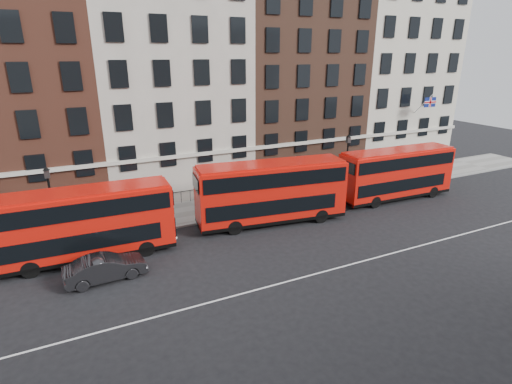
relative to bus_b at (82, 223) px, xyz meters
name	(u,v)px	position (x,y,z in m)	size (l,w,h in m)	color
ground	(253,270)	(8.81, -5.86, -2.44)	(120.00, 120.00, 0.00)	black
pavement	(198,210)	(8.81, 4.64, -2.36)	(80.00, 5.00, 0.15)	gray
kerb	(208,221)	(8.81, 2.14, -2.36)	(80.00, 0.30, 0.16)	gray
road_centre_line	(268,287)	(8.81, -7.86, -2.43)	(70.00, 0.12, 0.01)	white
building_terrace	(164,78)	(8.50, 12.02, 7.80)	(64.00, 11.95, 22.00)	beige
bus_b	(82,223)	(0.00, 0.00, 0.00)	(10.91, 3.01, 4.55)	red
bus_c	(271,191)	(13.09, 0.00, 0.10)	(11.53, 4.16, 4.74)	red
bus_d	(396,173)	(25.46, 0.00, -0.03)	(10.77, 2.94, 4.49)	red
car_front	(105,268)	(0.83, -3.15, -1.70)	(1.57, 4.50, 1.48)	black
lamp_post_left	(52,202)	(-1.59, 2.97, 0.64)	(0.44, 0.44, 5.33)	black
lamp_post_right	(347,161)	(22.54, 3.21, 0.64)	(0.44, 0.44, 5.33)	black
traffic_light	(427,158)	(31.87, 2.49, 0.01)	(0.25, 0.45, 3.27)	black
iron_railings	(190,196)	(8.81, 6.84, -1.79)	(6.60, 0.06, 1.00)	black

